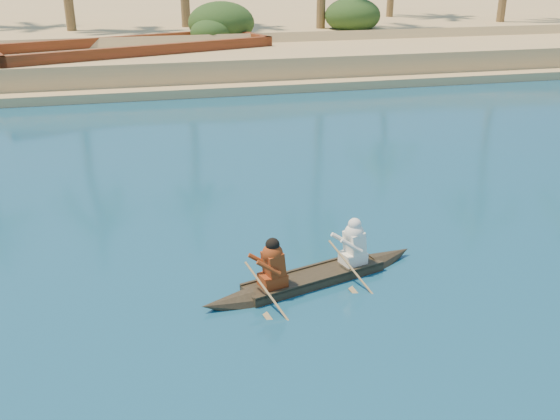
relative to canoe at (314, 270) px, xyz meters
name	(u,v)px	position (x,y,z in m)	size (l,w,h in m)	color
sandy_embankment	(215,22)	(4.18, 40.70, 0.30)	(150.00, 51.00, 1.50)	tan
shrub_cluster	(255,37)	(4.18, 25.32, 0.97)	(100.00, 6.00, 2.40)	#233F17
canoe	(314,270)	(0.00, 0.00, 0.00)	(4.34, 1.76, 1.20)	#362C1D
barge_mid	(136,63)	(-2.43, 20.82, 0.49)	(13.03, 7.71, 2.06)	maroon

